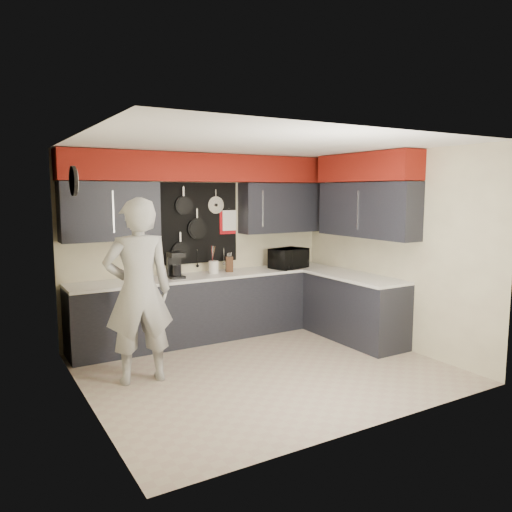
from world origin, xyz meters
TOP-DOWN VIEW (x-y plane):
  - ground at (0.00, 0.00)m, footprint 4.00×4.00m
  - back_wall_assembly at (0.01, 1.60)m, footprint 4.00×0.36m
  - right_wall_assembly at (1.85, 0.26)m, footprint 0.36×3.50m
  - left_wall_assembly at (-1.99, 0.02)m, footprint 0.05×3.50m
  - base_cabinets at (0.49, 1.13)m, footprint 3.95×2.20m
  - microwave at (1.26, 1.35)m, footprint 0.62×0.49m
  - knife_block at (0.33, 1.50)m, footprint 0.13×0.13m
  - utensil_crock at (0.08, 1.49)m, footprint 0.14×0.14m
  - coffee_maker at (-0.52, 1.43)m, footprint 0.20×0.24m
  - person at (-1.37, 0.35)m, footprint 0.79×0.57m

SIDE VIEW (x-z plane):
  - ground at x=0.00m, z-range 0.00..0.00m
  - base_cabinets at x=0.49m, z-range 0.00..0.92m
  - person at x=-1.37m, z-range 0.00..2.02m
  - utensil_crock at x=0.08m, z-range 0.92..1.10m
  - knife_block at x=0.33m, z-range 0.92..1.14m
  - microwave at x=1.26m, z-range 0.92..1.22m
  - coffee_maker at x=-0.52m, z-range 0.93..1.28m
  - left_wall_assembly at x=-1.99m, z-range 0.03..2.63m
  - right_wall_assembly at x=1.85m, z-range 0.64..3.24m
  - back_wall_assembly at x=0.01m, z-range 0.71..3.31m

